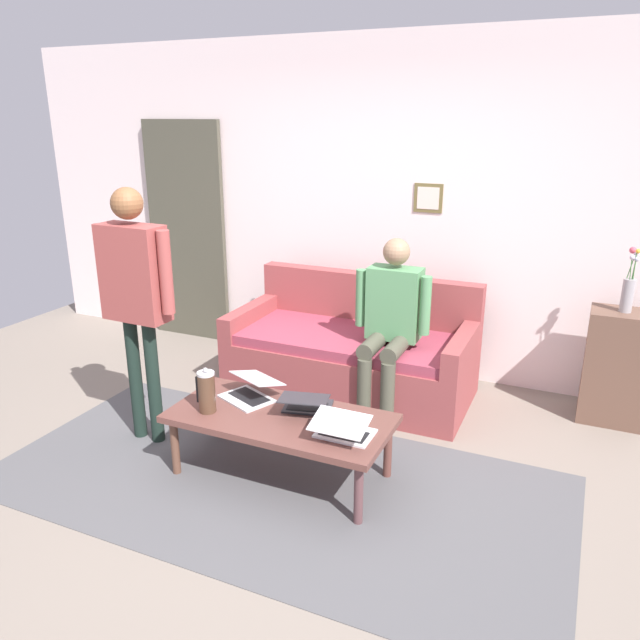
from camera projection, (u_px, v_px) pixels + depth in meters
ground_plane at (256, 493)px, 3.57m from camera, size 7.68×7.68×0.00m
area_rug at (274, 482)px, 3.67m from camera, size 3.40×1.65×0.01m
back_wall at (385, 209)px, 5.05m from camera, size 7.04×0.11×2.70m
interior_door at (187, 233)px, 5.82m from camera, size 0.82×0.09×2.05m
couch at (352, 354)px, 4.81m from camera, size 1.84×0.89×0.88m
coffee_table at (280, 421)px, 3.65m from camera, size 1.32×0.63×0.40m
laptop_left at (307, 404)px, 3.68m from camera, size 0.35×0.39×0.13m
laptop_center at (343, 430)px, 3.38m from camera, size 0.31×0.29×0.14m
laptop_right at (250, 391)px, 3.84m from camera, size 0.41×0.41×0.15m
french_press at (207, 392)px, 3.64m from camera, size 0.12×0.10×0.28m
side_shelf at (616, 367)px, 4.31m from camera, size 0.42×0.32×0.81m
flower_vase at (629, 288)px, 4.13m from camera, size 0.08×0.09×0.44m
person_standing at (135, 285)px, 3.85m from camera, size 0.59×0.20×1.68m
person_seated at (390, 318)px, 4.34m from camera, size 0.55×0.51×1.28m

